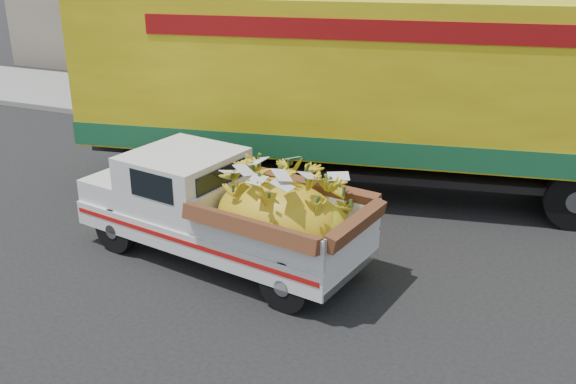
% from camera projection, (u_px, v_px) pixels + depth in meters
% --- Properties ---
extents(ground, '(100.00, 100.00, 0.00)m').
position_uv_depth(ground, '(306.00, 259.00, 10.26)').
color(ground, black).
rests_on(ground, ground).
extents(curb, '(60.00, 0.25, 0.15)m').
position_uv_depth(curb, '(397.00, 152.00, 15.12)').
color(curb, gray).
rests_on(curb, ground).
extents(sidewalk, '(60.00, 4.00, 0.14)m').
position_uv_depth(sidewalk, '(418.00, 129.00, 16.91)').
color(sidewalk, gray).
rests_on(sidewalk, ground).
extents(building_left, '(18.00, 6.00, 5.00)m').
position_uv_depth(building_left, '(247.00, 3.00, 24.00)').
color(building_left, gray).
rests_on(building_left, ground).
extents(pickup_truck, '(4.90, 2.45, 1.64)m').
position_uv_depth(pickup_truck, '(239.00, 212.00, 9.78)').
color(pickup_truck, black).
rests_on(pickup_truck, ground).
extents(semi_trailer, '(12.08, 4.71, 3.80)m').
position_uv_depth(semi_trailer, '(385.00, 88.00, 12.18)').
color(semi_trailer, black).
rests_on(semi_trailer, ground).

